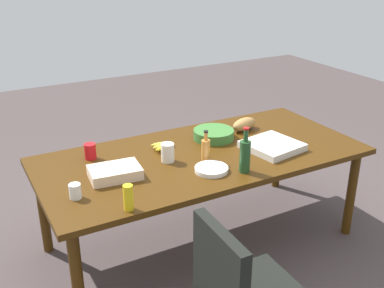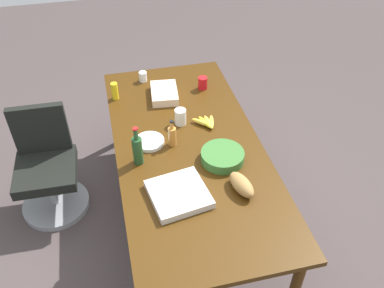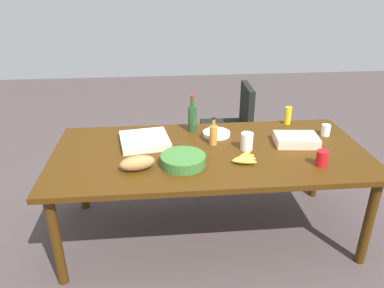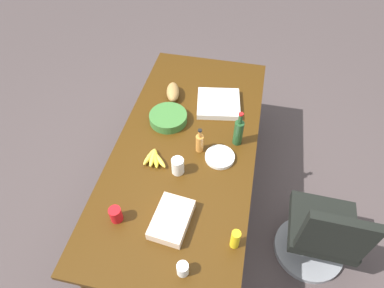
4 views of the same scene
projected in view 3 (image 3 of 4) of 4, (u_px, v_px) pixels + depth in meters
ground_plane at (208, 231)px, 3.04m from camera, size 10.00×10.00×0.00m
conference_table at (210, 159)px, 2.75m from camera, size 2.31×1.08×0.74m
office_chair at (229, 137)px, 3.91m from camera, size 0.56×0.56×0.90m
pizza_box at (145, 140)px, 2.83m from camera, size 0.41×0.41×0.05m
dressing_bottle at (213, 134)px, 2.79m from camera, size 0.07×0.07×0.22m
sheet_cake at (296, 140)px, 2.81m from camera, size 0.34×0.25×0.07m
mustard_bottle at (288, 116)px, 3.17m from camera, size 0.06×0.06×0.15m
salad_bowl at (183, 160)px, 2.51m from camera, size 0.36×0.36×0.07m
red_solo_cup at (322, 158)px, 2.49m from camera, size 0.09×0.09×0.11m
bread_loaf at (137, 163)px, 2.44m from camera, size 0.26×0.17×0.10m
mayo_jar at (247, 141)px, 2.72m from camera, size 0.10×0.10×0.13m
banana_bunch at (244, 159)px, 2.55m from camera, size 0.18×0.19×0.04m
wine_bottle at (192, 118)px, 3.00m from camera, size 0.09×0.09×0.31m
paper_plate_stack at (216, 134)px, 2.97m from camera, size 0.26×0.26×0.03m
paper_cup at (326, 130)px, 2.96m from camera, size 0.08×0.08×0.09m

